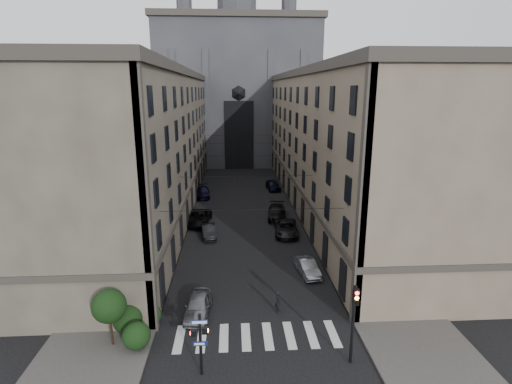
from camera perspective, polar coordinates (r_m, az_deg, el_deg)
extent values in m
cube|color=#383533|center=(57.91, -12.27, -2.16)|extent=(7.00, 80.00, 0.15)
cube|color=#383533|center=(58.45, 8.53, -1.83)|extent=(7.00, 80.00, 0.15)
cube|color=beige|center=(28.95, 0.13, -19.90)|extent=(11.00, 3.20, 0.01)
cube|color=#473E37|center=(56.61, -15.78, 6.50)|extent=(13.00, 60.00, 18.00)
cube|color=#38332D|center=(56.16, -16.46, 16.03)|extent=(13.60, 60.60, 0.90)
cube|color=#38332D|center=(57.43, -15.45, 1.76)|extent=(13.40, 60.30, 0.50)
cube|color=brown|center=(57.32, 11.82, 6.83)|extent=(13.00, 60.00, 18.00)
cube|color=#38332D|center=(56.88, 12.33, 16.25)|extent=(13.60, 60.60, 0.90)
cube|color=#38332D|center=(58.14, 11.58, 2.14)|extent=(13.40, 60.30, 0.50)
cube|color=#2D2D33|center=(93.85, -2.63, 13.68)|extent=(34.00, 22.00, 30.00)
cube|color=#38332D|center=(94.90, -2.74, 23.08)|extent=(35.00, 23.00, 1.20)
cube|color=black|center=(83.32, -2.44, 8.06)|extent=(6.00, 0.30, 14.00)
cylinder|color=black|center=(24.98, -7.93, -20.76)|extent=(0.18, 0.18, 4.00)
cube|color=orange|center=(24.45, -7.31, -19.05)|extent=(0.34, 0.24, 0.38)
cube|color=#FF0C07|center=(24.70, -8.90, -19.29)|extent=(0.34, 0.24, 0.38)
cube|color=navy|center=(24.01, -8.09, -17.92)|extent=(0.95, 0.05, 0.24)
cube|color=navy|center=(24.79, -7.96, -20.65)|extent=(0.85, 0.05, 0.27)
cylinder|color=black|center=(25.97, 13.66, -17.97)|extent=(0.20, 0.20, 5.20)
cube|color=black|center=(24.78, 14.09, -14.32)|extent=(0.34, 0.30, 1.00)
cylinder|color=#FF0C07|center=(24.49, 14.25, -13.84)|extent=(0.22, 0.05, 0.22)
cylinder|color=orange|center=(24.65, 14.20, -14.50)|extent=(0.22, 0.05, 0.22)
cylinder|color=black|center=(24.80, 14.16, -15.15)|extent=(0.22, 0.05, 0.22)
sphere|color=black|center=(28.21, -16.71, -19.07)|extent=(1.80, 1.80, 1.80)
sphere|color=black|center=(29.86, -17.88, -16.90)|extent=(2.00, 2.00, 2.00)
sphere|color=black|center=(30.54, -14.71, -16.55)|extent=(1.40, 1.40, 1.40)
cylinder|color=black|center=(28.88, -19.97, -17.79)|extent=(0.16, 0.16, 2.40)
sphere|color=black|center=(28.08, -20.26, -15.02)|extent=(2.20, 2.20, 2.20)
cylinder|color=black|center=(30.20, -0.46, -2.56)|extent=(14.00, 0.03, 0.03)
cylinder|color=black|center=(41.81, -1.33, 2.27)|extent=(14.00, 0.03, 0.03)
cylinder|color=black|center=(54.58, -1.85, 5.17)|extent=(14.00, 0.03, 0.03)
cylinder|color=black|center=(67.43, -2.18, 6.96)|extent=(14.00, 0.03, 0.03)
cylinder|color=black|center=(79.34, -2.39, 8.10)|extent=(14.00, 0.03, 0.03)
cylinder|color=black|center=(55.61, -3.22, 4.91)|extent=(0.03, 60.00, 0.03)
cylinder|color=black|center=(55.68, -0.54, 4.94)|extent=(0.03, 60.00, 0.03)
imported|color=slate|center=(31.16, -8.27, -15.70)|extent=(2.12, 4.62, 1.53)
imported|color=black|center=(45.82, -6.76, -5.59)|extent=(2.03, 4.38, 1.39)
imported|color=black|center=(50.23, -8.21, -3.67)|extent=(3.26, 6.10, 1.63)
imported|color=black|center=(62.69, -7.65, -0.01)|extent=(2.63, 5.53, 1.56)
imported|color=gray|center=(37.14, 7.34, -10.60)|extent=(1.98, 4.27, 1.35)
imported|color=black|center=(46.40, 4.32, -5.16)|extent=(3.00, 5.78, 1.56)
imported|color=black|center=(51.90, 3.01, -2.93)|extent=(2.92, 5.88, 1.64)
imported|color=black|center=(66.58, 2.45, 1.01)|extent=(2.41, 4.98, 1.64)
imported|color=black|center=(31.17, 3.15, -15.37)|extent=(0.53, 0.69, 1.70)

